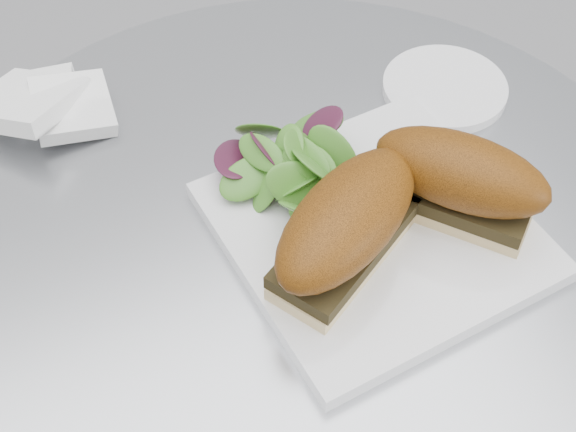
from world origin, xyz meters
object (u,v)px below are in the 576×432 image
at_px(plate, 375,231).
at_px(sandwich_right, 460,179).
at_px(saucer, 445,88).
at_px(sandwich_left, 347,225).

height_order(plate, sandwich_right, sandwich_right).
bearing_deg(saucer, sandwich_right, -121.42).
distance_m(plate, saucer, 0.21).
xyz_separation_m(plate, saucer, (0.16, 0.13, -0.00)).
bearing_deg(sandwich_right, sandwich_left, -126.84).
bearing_deg(sandwich_left, saucer, 8.50).
distance_m(sandwich_right, saucer, 0.18).
xyz_separation_m(sandwich_left, sandwich_right, (0.11, 0.00, 0.00)).
height_order(sandwich_left, saucer, sandwich_left).
relative_size(sandwich_left, saucer, 1.44).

